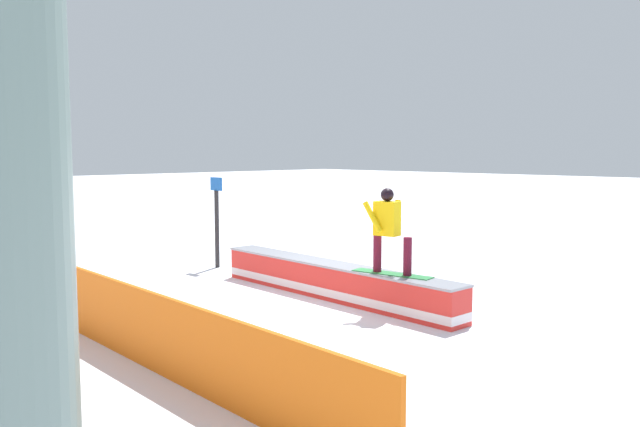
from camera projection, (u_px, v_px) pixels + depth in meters
name	position (u px, v px, depth m)	size (l,w,h in m)	color
ground_plane	(332.00, 298.00, 11.83)	(120.00, 120.00, 0.00)	white
grind_box	(332.00, 282.00, 11.80)	(5.70, 0.83, 0.64)	red
snowboarder	(388.00, 228.00, 10.69)	(1.44, 0.53, 1.43)	#318C46
safety_fence	(110.00, 313.00, 8.75)	(10.34, 0.06, 0.97)	orange
trail_marker	(217.00, 220.00, 14.81)	(0.40, 0.10, 2.07)	#262628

